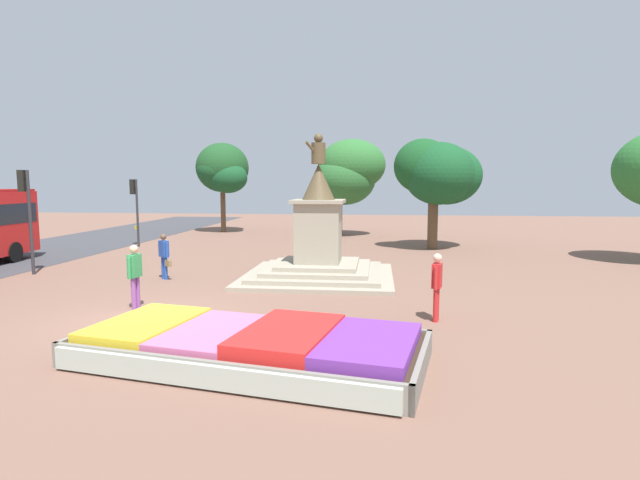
{
  "coord_description": "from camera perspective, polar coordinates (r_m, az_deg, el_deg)",
  "views": [
    {
      "loc": [
        5.85,
        -11.79,
        3.46
      ],
      "look_at": [
        4.35,
        1.21,
        1.96
      ],
      "focal_mm": 28.0,
      "sensor_mm": 36.0,
      "label": 1
    }
  ],
  "objects": [
    {
      "name": "ground_plane",
      "position": [
        13.61,
        -19.34,
        -8.56
      ],
      "size": [
        85.23,
        85.23,
        0.0
      ],
      "primitive_type": "plane",
      "color": "brown"
    },
    {
      "name": "flower_planter",
      "position": [
        9.97,
        -7.73,
        -11.96
      ],
      "size": [
        7.17,
        4.26,
        0.72
      ],
      "color": "#38281C",
      "rests_on": "ground_plane"
    },
    {
      "name": "statue_monument",
      "position": [
        18.05,
        -0.17,
        -1.05
      ],
      "size": [
        5.35,
        5.35,
        5.19
      ],
      "color": "#9F9581",
      "rests_on": "ground_plane"
    },
    {
      "name": "traffic_light_mid_block",
      "position": [
        21.7,
        -30.53,
        3.75
      ],
      "size": [
        0.41,
        0.29,
        3.94
      ],
      "color": "#2D2D33",
      "rests_on": "ground_plane"
    },
    {
      "name": "traffic_light_far_corner",
      "position": [
        28.78,
        -20.37,
        4.26
      ],
      "size": [
        0.42,
        0.31,
        3.65
      ],
      "color": "#2D2D33",
      "rests_on": "ground_plane"
    },
    {
      "name": "pedestrian_with_handbag",
      "position": [
        18.75,
        -17.38,
        -1.53
      ],
      "size": [
        0.62,
        0.52,
        1.64
      ],
      "color": "#264CA5",
      "rests_on": "ground_plane"
    },
    {
      "name": "pedestrian_near_planter",
      "position": [
        12.82,
        13.2,
        -4.71
      ],
      "size": [
        0.31,
        0.56,
        1.72
      ],
      "color": "red",
      "rests_on": "ground_plane"
    },
    {
      "name": "pedestrian_crossing_plaza",
      "position": [
        14.62,
        -20.42,
        -3.42
      ],
      "size": [
        0.27,
        0.57,
        1.78
      ],
      "color": "#8C4C99",
      "rests_on": "ground_plane"
    },
    {
      "name": "park_tree_far_left",
      "position": [
        26.81,
        13.37,
        7.46
      ],
      "size": [
        4.64,
        4.64,
        5.71
      ],
      "color": "brown",
      "rests_on": "ground_plane"
    },
    {
      "name": "park_tree_behind_statue",
      "position": [
        35.6,
        -11.11,
        7.85
      ],
      "size": [
        3.77,
        3.85,
        6.23
      ],
      "color": "brown",
      "rests_on": "ground_plane"
    },
    {
      "name": "park_tree_street_side",
      "position": [
        32.59,
        3.25,
        7.72
      ],
      "size": [
        4.62,
        4.12,
        6.26
      ],
      "color": "brown",
      "rests_on": "ground_plane"
    }
  ]
}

